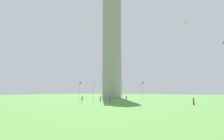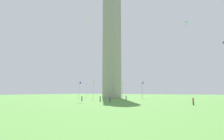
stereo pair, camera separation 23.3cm
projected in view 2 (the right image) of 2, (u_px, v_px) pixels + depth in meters
The scene contains 18 objects.
ground_plane at pixel (112, 98), 78.18m from camera, with size 260.00×260.00×0.00m, color #548C3D.
obelisk_monument at pixel (112, 36), 81.52m from camera, with size 6.15×6.15×55.91m.
flagpole_n at pixel (126, 90), 90.92m from camera, with size 1.12×0.14×7.08m.
flagpole_ne at pixel (105, 90), 92.22m from camera, with size 1.12×0.14×7.08m.
flagpole_e at pixel (86, 90), 85.61m from camera, with size 1.12×0.14×7.08m.
flagpole_se at pixel (79, 89), 74.96m from camera, with size 1.12×0.14×7.08m.
flagpole_s at pixel (93, 89), 66.50m from camera, with size 1.12×0.14×7.08m.
flagpole_sw at pixel (123, 89), 65.20m from camera, with size 1.12×0.14×7.08m.
flagpole_w at pixel (143, 89), 71.81m from camera, with size 1.12×0.14×7.08m.
flagpole_nw at pixel (142, 89), 82.46m from camera, with size 1.12×0.14×7.08m.
person_black_shirt at pixel (82, 98), 57.73m from camera, with size 0.32×0.32×1.62m.
person_red_shirt at pixel (193, 101), 39.24m from camera, with size 0.32×0.32×1.72m.
person_green_shirt at pixel (100, 99), 52.98m from camera, with size 0.32×0.32×1.71m.
person_blue_shirt at pixel (110, 99), 50.64m from camera, with size 0.32×0.32×1.65m.
person_purple_shirt at pixel (126, 98), 58.74m from camera, with size 0.32×0.32×1.71m.
kite_green_diamond at pixel (186, 22), 53.60m from camera, with size 1.42×1.51×2.04m.
kite_yellow_diamond at pixel (89, 21), 76.19m from camera, with size 1.50×1.40×2.39m.
picnic_blanket_near_first_person at pixel (84, 100), 60.19m from camera, with size 1.80×1.40×0.01m, color purple.
Camera 2 is at (-68.85, -38.94, 2.95)m, focal length 28.88 mm.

